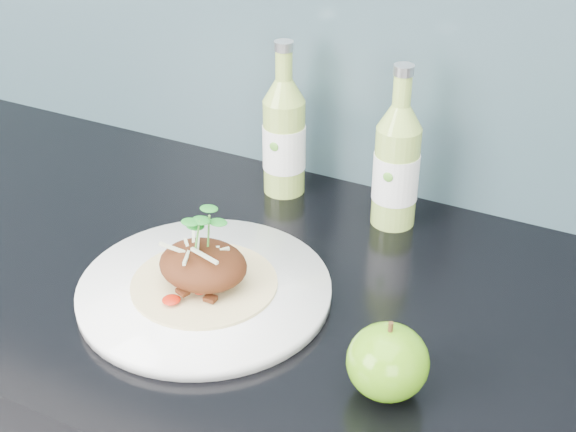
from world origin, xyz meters
name	(u,v)px	position (x,y,z in m)	size (l,w,h in m)	color
dinner_plate	(205,290)	(-0.10, 1.64, 0.91)	(0.33, 0.33, 0.02)	white
pork_taco	(203,264)	(-0.10, 1.64, 0.95)	(0.17, 0.17, 0.10)	tan
green_apple	(388,362)	(0.15, 1.58, 0.94)	(0.11, 0.11, 0.09)	#55890F
cider_bottle_left	(284,137)	(-0.14, 1.91, 0.99)	(0.07, 0.07, 0.22)	#97B64C
cider_bottle_right	(396,166)	(0.04, 1.90, 0.99)	(0.07, 0.07, 0.22)	#9CC050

